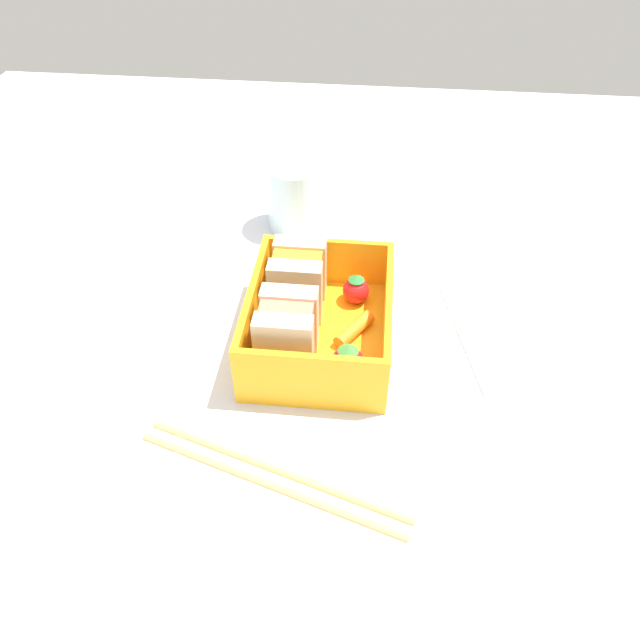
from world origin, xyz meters
The scene contains 11 objects.
ground_plane centered at (0.00, 0.00, -1.00)cm, with size 120.00×120.00×2.00cm, color silver.
bento_tray centered at (0.00, 0.00, 0.60)cm, with size 15.96×12.49×1.20cm, color #FBA71A.
bento_rim centered at (0.00, 0.00, 3.59)cm, with size 15.96×12.49×4.78cm.
sandwich_left centered at (-3.54, 2.41, 4.25)cm, with size 5.45×4.81×6.11cm.
sandwich_center_left centered at (3.54, 2.41, 4.25)cm, with size 5.45×4.81×6.11cm.
strawberry_far_left centered at (-5.01, -2.82, 2.76)cm, with size 2.88×2.88×3.48cm.
carrot_stick_far_left centered at (0.19, -3.09, 1.83)cm, with size 1.26×1.26×4.60cm, color orange.
strawberry_left centered at (4.73, -2.93, 2.60)cm, with size 2.54×2.54×3.14cm.
chopstick_pair centered at (-14.85, 2.07, 0.35)cm, with size 8.57×21.43×0.70cm.
drinking_glass centered at (18.75, 4.61, 3.82)cm, with size 6.42×6.42×7.64cm, color silver.
folded_napkin centered at (3.21, -17.77, 0.20)cm, with size 15.04×10.25×0.40cm, color silver.
Camera 1 is at (-40.84, -4.23, 40.20)cm, focal length 35.00 mm.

